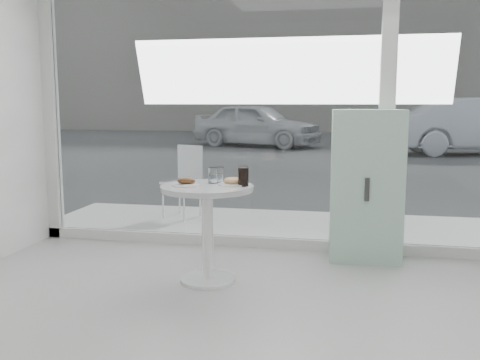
% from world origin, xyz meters
% --- Properties ---
extents(storefront, '(5.00, 0.14, 3.00)m').
position_xyz_m(storefront, '(0.07, 3.00, 1.71)').
color(storefront, silver).
rests_on(storefront, ground).
extents(main_table, '(0.72, 0.72, 0.77)m').
position_xyz_m(main_table, '(-0.50, 1.90, 0.55)').
color(main_table, white).
rests_on(main_table, ground).
extents(patio_deck, '(5.60, 1.60, 0.05)m').
position_xyz_m(patio_deck, '(0.00, 3.80, 0.03)').
color(patio_deck, silver).
rests_on(patio_deck, ground).
extents(street, '(40.00, 24.00, 0.00)m').
position_xyz_m(street, '(0.00, 16.00, -0.00)').
color(street, '#343434').
rests_on(street, ground).
extents(far_building, '(40.00, 2.00, 8.00)m').
position_xyz_m(far_building, '(0.00, 25.00, 4.00)').
color(far_building, gray).
rests_on(far_building, ground).
extents(mint_cabinet, '(0.64, 0.45, 1.35)m').
position_xyz_m(mint_cabinet, '(0.73, 2.78, 0.67)').
color(mint_cabinet, '#93BCA7').
rests_on(mint_cabinet, ground).
extents(patio_chair, '(0.47, 0.47, 0.85)m').
position_xyz_m(patio_chair, '(-1.33, 4.02, 0.53)').
color(patio_chair, white).
rests_on(patio_chair, patio_deck).
extents(car_white, '(4.48, 2.90, 1.42)m').
position_xyz_m(car_white, '(-2.31, 15.05, 0.71)').
color(car_white, silver).
rests_on(car_white, street).
extents(car_silver, '(4.85, 2.37, 1.53)m').
position_xyz_m(car_silver, '(4.05, 13.45, 0.77)').
color(car_silver, '#B5B7BD').
rests_on(car_silver, street).
extents(plate_fritter, '(0.22, 0.22, 0.07)m').
position_xyz_m(plate_fritter, '(-0.65, 1.86, 0.80)').
color(plate_fritter, silver).
rests_on(plate_fritter, main_table).
extents(plate_donut, '(0.23, 0.23, 0.06)m').
position_xyz_m(plate_donut, '(-0.31, 1.97, 0.79)').
color(plate_donut, silver).
rests_on(plate_donut, main_table).
extents(water_tumbler_a, '(0.08, 0.08, 0.13)m').
position_xyz_m(water_tumbler_a, '(-0.48, 2.02, 0.83)').
color(water_tumbler_a, white).
rests_on(water_tumbler_a, main_table).
extents(water_tumbler_b, '(0.07, 0.07, 0.12)m').
position_xyz_m(water_tumbler_b, '(-0.45, 2.10, 0.82)').
color(water_tumbler_b, white).
rests_on(water_tumbler_b, main_table).
extents(cola_glass, '(0.08, 0.08, 0.15)m').
position_xyz_m(cola_glass, '(-0.22, 1.92, 0.84)').
color(cola_glass, white).
rests_on(cola_glass, main_table).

